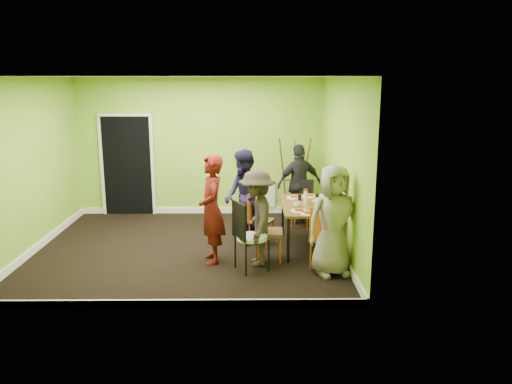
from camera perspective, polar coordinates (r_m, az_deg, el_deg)
ground at (r=8.46m, az=-7.69°, el=-6.40°), size 5.00×5.00×0.00m
room_walls at (r=8.23m, az=-8.02°, el=0.20°), size 5.04×4.54×2.82m
dining_table at (r=8.28m, az=6.09°, el=-1.75°), size 0.90×1.50×0.75m
chair_left_far at (r=8.49m, az=0.16°, el=-2.69°), size 0.48×0.48×0.88m
chair_left_near at (r=7.70m, az=0.91°, el=-3.90°), size 0.43×0.42×0.99m
chair_back_end at (r=9.57m, az=5.39°, el=-0.14°), size 0.47×0.51×0.89m
chair_front_end at (r=7.42m, az=7.77°, el=-4.79°), size 0.52×0.52×0.96m
chair_bentwood at (r=7.28m, az=-1.02°, el=-4.69°), size 0.55×0.54×1.05m
easel at (r=10.09m, az=4.37°, el=1.58°), size 0.65×0.61×1.63m
plate_near_left at (r=8.66m, az=4.41°, el=-0.66°), size 0.27×0.27×0.01m
plate_near_right at (r=7.81m, az=4.93°, el=-2.17°), size 0.26×0.26×0.01m
plate_far_back at (r=8.79m, az=6.13°, el=-0.48°), size 0.26×0.26×0.01m
plate_far_front at (r=7.67m, az=6.04°, el=-2.48°), size 0.25×0.25×0.01m
plate_wall_back at (r=8.49m, az=7.28°, el=-0.99°), size 0.23×0.23×0.01m
plate_wall_front at (r=8.07m, az=8.05°, el=-1.75°), size 0.25×0.25×0.01m
thermos at (r=8.24m, az=5.69°, el=-0.63°), size 0.06×0.06×0.22m
blue_bottle at (r=7.89m, az=7.53°, el=-1.45°), size 0.08×0.08×0.18m
orange_bottle at (r=8.48m, az=5.78°, el=-0.73°), size 0.03×0.03×0.08m
glass_mid at (r=8.50m, az=5.02°, el=-0.61°), size 0.06×0.06×0.10m
glass_back at (r=8.64m, az=6.99°, el=-0.48°), size 0.06×0.06×0.09m
glass_front at (r=7.77m, az=7.48°, el=-1.99°), size 0.06×0.06×0.09m
cup_a at (r=8.03m, az=4.70°, el=-1.45°), size 0.12×0.12×0.09m
cup_b at (r=8.28m, az=7.15°, el=-1.04°), size 0.11×0.11×0.10m
person_standing at (r=7.60m, az=-5.08°, el=-1.98°), size 0.50×0.67×1.67m
person_left_far at (r=8.47m, az=-1.40°, el=-0.56°), size 0.84×0.94×1.61m
person_left_near at (r=7.48m, az=0.14°, el=-2.95°), size 0.56×0.96×1.47m
person_back_end at (r=9.69m, az=4.97°, el=0.91°), size 0.98×0.67×1.55m
person_front_end at (r=7.18m, az=8.84°, el=-3.24°), size 0.89×0.71×1.61m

